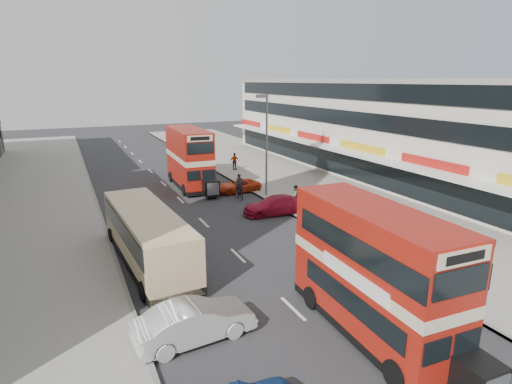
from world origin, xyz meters
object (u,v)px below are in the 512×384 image
coach (147,235)px  pedestrian_near (295,195)px  car_left_front (195,322)px  car_right_b (238,186)px  bus_main (374,272)px  car_right_c (196,163)px  car_right_a (275,205)px  pedestrian_far (234,161)px  cyclist (240,190)px  street_lamp (266,138)px  bus_second (189,158)px

coach → pedestrian_near: 12.89m
car_left_front → car_right_b: car_left_front is taller
bus_main → car_right_c: bearing=-93.1°
car_right_a → pedestrian_far: 14.97m
pedestrian_far → cyclist: (-3.61, -10.05, -0.32)m
street_lamp → bus_main: street_lamp is taller
bus_main → car_left_front: size_ratio=1.94×
bus_main → car_right_c: size_ratio=2.22×
coach → pedestrian_near: size_ratio=6.24×
cyclist → bus_second: bearing=117.3°
coach → pedestrian_near: (11.74, 5.30, -0.59)m
bus_main → cyclist: 19.23m
car_right_b → coach: bearing=-42.3°
pedestrian_near → cyclist: bearing=-66.8°
street_lamp → pedestrian_near: 5.31m
street_lamp → bus_main: bearing=-104.3°
car_right_b → pedestrian_far: bearing=158.0°
coach → car_left_front: size_ratio=2.25×
car_right_b → pedestrian_far: (2.95, 8.03, 0.49)m
car_right_b → cyclist: bearing=-19.9°
car_right_a → pedestrian_far: pedestrian_far is taller
street_lamp → pedestrian_near: size_ratio=5.08×
bus_main → pedestrian_near: bus_main is taller
street_lamp → car_right_b: street_lamp is taller
coach → cyclist: (8.92, 9.22, -0.82)m
car_right_a → car_right_c: car_right_c is taller
bus_main → car_right_a: (3.37, 14.33, -1.82)m
street_lamp → car_left_front: size_ratio=1.83×
pedestrian_far → coach: bearing=-129.4°
car_right_b → bus_main: bearing=-10.7°
car_right_a → pedestrian_far: bearing=174.6°
street_lamp → car_right_c: street_lamp is taller
street_lamp → pedestrian_near: (0.68, -3.61, -3.83)m
street_lamp → car_right_a: size_ratio=1.80×
bus_main → car_left_front: 6.73m
bus_main → pedestrian_near: size_ratio=5.39×
car_left_front → pedestrian_far: pedestrian_far is taller
coach → car_left_front: 7.49m
bus_second → car_right_b: size_ratio=2.31×
street_lamp → car_left_front: (-10.82, -16.36, -4.05)m
car_left_front → pedestrian_far: size_ratio=2.51×
cyclist → coach: bearing=-130.3°
car_left_front → pedestrian_near: pedestrian_near is taller
pedestrian_far → car_right_c: bearing=132.8°
pedestrian_far → bus_main: bearing=-108.4°
coach → car_right_a: (9.68, 4.58, -0.88)m
pedestrian_far → car_left_front: bearing=-121.1°
street_lamp → bus_second: 7.75m
car_right_c → pedestrian_near: 17.04m
car_left_front → car_right_a: bearing=-43.4°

